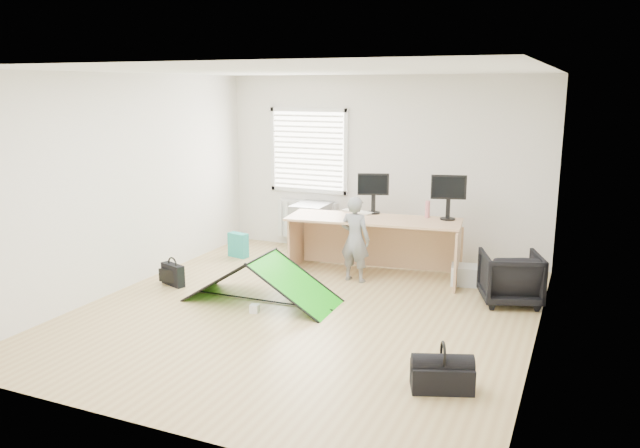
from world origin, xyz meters
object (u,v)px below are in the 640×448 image
at_px(person, 355,239).
at_px(storage_crate, 469,275).
at_px(office_chair, 510,278).
at_px(monitor_left, 373,199).
at_px(thermos, 428,209).
at_px(filing_cabinet, 312,229).
at_px(monitor_right, 448,203).
at_px(kite, 262,279).
at_px(laptop_bag, 173,275).
at_px(duffel_bag, 442,377).
at_px(desk, 373,247).

height_order(person, storage_crate, person).
bearing_deg(office_chair, storage_crate, -61.08).
distance_m(monitor_left, thermos, 0.77).
bearing_deg(person, storage_crate, -155.09).
height_order(office_chair, person, person).
distance_m(filing_cabinet, office_chair, 3.30).
height_order(filing_cabinet, monitor_left, monitor_left).
height_order(filing_cabinet, thermos, thermos).
height_order(monitor_right, kite, monitor_right).
xyz_separation_m(monitor_right, person, (-1.07, -0.67, -0.44)).
xyz_separation_m(monitor_left, office_chair, (1.98, -0.74, -0.69)).
relative_size(monitor_right, laptop_bag, 1.22).
relative_size(thermos, kite, 0.13).
distance_m(monitor_right, storage_crate, 0.98).
bearing_deg(monitor_left, duffel_bag, -82.49).
relative_size(filing_cabinet, thermos, 3.38).
bearing_deg(person, duffel_bag, 131.73).
xyz_separation_m(filing_cabinet, monitor_right, (2.17, -0.40, 0.63)).
xyz_separation_m(filing_cabinet, person, (1.10, -1.07, 0.18)).
height_order(thermos, office_chair, thermos).
bearing_deg(monitor_right, office_chair, -53.94).
bearing_deg(monitor_right, filing_cabinet, 154.14).
distance_m(person, kite, 1.44).
bearing_deg(thermos, storage_crate, -20.89).
relative_size(desk, laptop_bag, 6.16).
relative_size(office_chair, laptop_bag, 1.81).
bearing_deg(laptop_bag, monitor_left, 60.43).
bearing_deg(office_chair, desk, -31.97).
distance_m(filing_cabinet, thermos, 1.99).
bearing_deg(office_chair, monitor_left, -39.88).
distance_m(filing_cabinet, duffel_bag, 4.62).
distance_m(monitor_right, thermos, 0.30).
relative_size(desk, duffel_bag, 4.46).
distance_m(person, duffel_bag, 3.14).
relative_size(filing_cabinet, duffel_bag, 1.49).
xyz_separation_m(kite, storage_crate, (2.16, 1.65, -0.16)).
xyz_separation_m(monitor_right, thermos, (-0.28, 0.02, -0.11)).
height_order(filing_cabinet, laptop_bag, filing_cabinet).
xyz_separation_m(desk, laptop_bag, (-2.24, -1.47, -0.26)).
relative_size(desk, thermos, 10.10).
xyz_separation_m(desk, monitor_right, (0.93, 0.32, 0.62)).
bearing_deg(kite, office_chair, 21.26).
bearing_deg(monitor_left, office_chair, -41.13).
bearing_deg(duffel_bag, storage_crate, 75.81).
xyz_separation_m(thermos, office_chair, (1.21, -0.76, -0.60)).
bearing_deg(office_chair, monitor_right, -57.75).
xyz_separation_m(person, laptop_bag, (-2.10, -1.12, -0.43)).
relative_size(office_chair, duffel_bag, 1.31).
xyz_separation_m(filing_cabinet, laptop_bag, (-1.00, -2.18, -0.25)).
bearing_deg(kite, thermos, 49.91).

